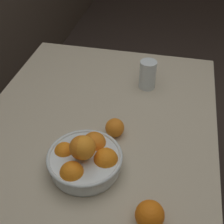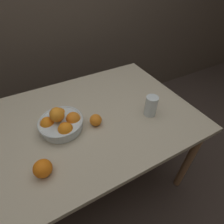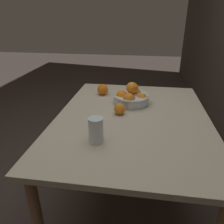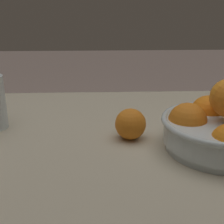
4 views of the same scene
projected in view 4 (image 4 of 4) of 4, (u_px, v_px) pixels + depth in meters
The scene contains 3 objects.
dining_table at pixel (124, 188), 0.65m from camera, with size 1.20×0.91×0.71m.
fruit_bowl at pixel (221, 126), 0.64m from camera, with size 0.24×0.24×0.15m.
orange_loose_near_bowl at pixel (130, 124), 0.69m from camera, with size 0.07×0.07×0.07m, color orange.
Camera 4 is at (0.05, 0.56, 1.01)m, focal length 50.00 mm.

